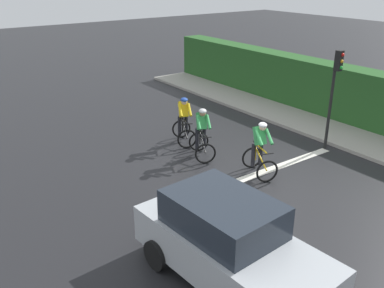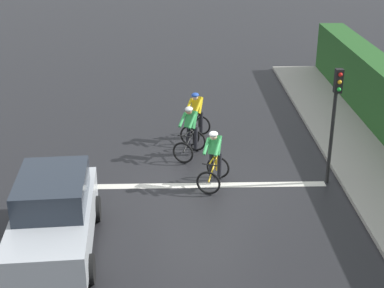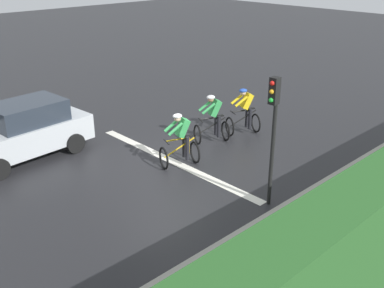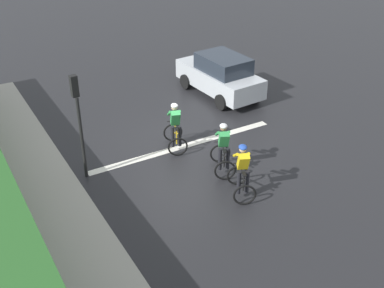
{
  "view_description": "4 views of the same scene",
  "coord_description": "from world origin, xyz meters",
  "px_view_note": "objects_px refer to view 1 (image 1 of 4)",
  "views": [
    {
      "loc": [
        -7.95,
        -7.83,
        5.69
      ],
      "look_at": [
        -0.93,
        1.93,
        0.73
      ],
      "focal_mm": 39.82,
      "sensor_mm": 36.0,
      "label": 1
    },
    {
      "loc": [
        -0.67,
        -13.94,
        7.34
      ],
      "look_at": [
        -0.25,
        0.86,
        1.03
      ],
      "focal_mm": 53.31,
      "sensor_mm": 36.0,
      "label": 2
    },
    {
      "loc": [
        9.51,
        -8.0,
        5.95
      ],
      "look_at": [
        0.93,
        0.2,
        0.91
      ],
      "focal_mm": 42.34,
      "sensor_mm": 36.0,
      "label": 3
    },
    {
      "loc": [
        7.13,
        13.14,
        8.53
      ],
      "look_at": [
        0.4,
        1.53,
        0.81
      ],
      "focal_mm": 45.79,
      "sensor_mm": 36.0,
      "label": 4
    }
  ],
  "objects_px": {
    "cyclist_lead": "(184,121)",
    "car_silver": "(229,243)",
    "cyclist_mid": "(260,149)",
    "cyclist_second": "(202,134)",
    "traffic_light_near_crossing": "(334,85)"
  },
  "relations": [
    {
      "from": "cyclist_second",
      "to": "traffic_light_near_crossing",
      "type": "distance_m",
      "value": 4.55
    },
    {
      "from": "cyclist_lead",
      "to": "traffic_light_near_crossing",
      "type": "relative_size",
      "value": 0.5
    },
    {
      "from": "cyclist_mid",
      "to": "traffic_light_near_crossing",
      "type": "relative_size",
      "value": 0.5
    },
    {
      "from": "cyclist_mid",
      "to": "car_silver",
      "type": "xyz_separation_m",
      "value": [
        -3.79,
        -3.07,
        0.08
      ]
    },
    {
      "from": "cyclist_second",
      "to": "car_silver",
      "type": "distance_m",
      "value": 6.0
    },
    {
      "from": "car_silver",
      "to": "cyclist_mid",
      "type": "bearing_deg",
      "value": 38.99
    },
    {
      "from": "cyclist_lead",
      "to": "car_silver",
      "type": "xyz_separation_m",
      "value": [
        -3.42,
        -6.43,
        0.08
      ]
    },
    {
      "from": "cyclist_lead",
      "to": "cyclist_mid",
      "type": "xyz_separation_m",
      "value": [
        0.37,
        -3.36,
        0.0
      ]
    },
    {
      "from": "cyclist_lead",
      "to": "cyclist_mid",
      "type": "bearing_deg",
      "value": -83.64
    },
    {
      "from": "car_silver",
      "to": "traffic_light_near_crossing",
      "type": "distance_m",
      "value": 7.8
    },
    {
      "from": "cyclist_mid",
      "to": "cyclist_lead",
      "type": "bearing_deg",
      "value": 96.36
    },
    {
      "from": "cyclist_second",
      "to": "traffic_light_near_crossing",
      "type": "bearing_deg",
      "value": -27.26
    },
    {
      "from": "cyclist_lead",
      "to": "cyclist_mid",
      "type": "distance_m",
      "value": 3.38
    },
    {
      "from": "cyclist_lead",
      "to": "car_silver",
      "type": "height_order",
      "value": "car_silver"
    },
    {
      "from": "traffic_light_near_crossing",
      "to": "cyclist_mid",
      "type": "bearing_deg",
      "value": -179.34
    }
  ]
}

